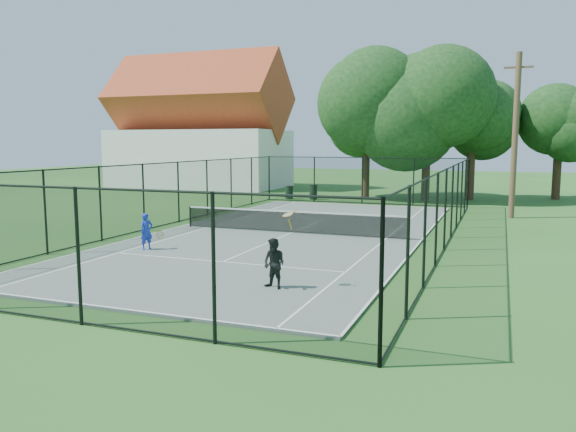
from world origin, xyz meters
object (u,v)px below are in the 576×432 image
(trash_bin_right, at_px, (313,192))
(player_black, at_px, (274,263))
(trash_bin_left, at_px, (289,192))
(utility_pole, at_px, (515,135))
(player_blue, at_px, (147,231))
(tennis_net, at_px, (292,221))

(trash_bin_right, xyz_separation_m, player_black, (6.66, -23.46, 0.22))
(trash_bin_left, distance_m, trash_bin_right, 1.70)
(utility_pole, xyz_separation_m, player_blue, (-12.50, -14.43, -3.58))
(player_blue, xyz_separation_m, player_black, (6.41, -3.45, 0.02))
(trash_bin_right, height_order, player_blue, player_blue)
(tennis_net, height_order, player_black, player_black)
(trash_bin_left, bearing_deg, utility_pole, -19.93)
(trash_bin_right, xyz_separation_m, player_blue, (0.25, -20.01, 0.20))
(utility_pole, xyz_separation_m, player_black, (-6.09, -17.89, -3.56))
(trash_bin_right, height_order, player_black, player_black)
(trash_bin_right, distance_m, player_black, 24.39)
(trash_bin_left, xyz_separation_m, trash_bin_right, (1.67, 0.35, 0.05))
(tennis_net, distance_m, player_blue, 6.51)
(utility_pole, distance_m, player_blue, 19.42)
(player_black, bearing_deg, player_blue, 151.68)
(trash_bin_right, distance_m, player_blue, 20.01)
(utility_pole, height_order, player_black, utility_pole)
(trash_bin_right, bearing_deg, utility_pole, -23.64)
(trash_bin_left, bearing_deg, player_blue, -84.45)
(tennis_net, bearing_deg, trash_bin_left, 111.12)
(trash_bin_left, distance_m, player_blue, 19.75)
(utility_pole, bearing_deg, player_black, -108.80)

